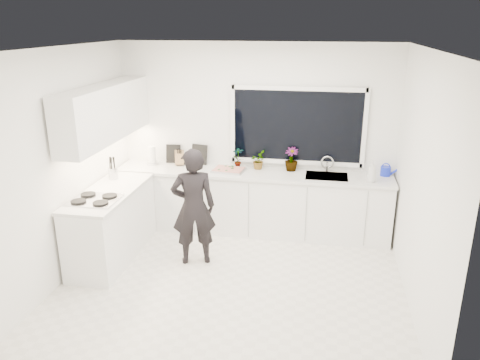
# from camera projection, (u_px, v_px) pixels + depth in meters

# --- Properties ---
(floor) EXTENTS (4.00, 3.50, 0.02)m
(floor) POSITION_uv_depth(u_px,v_px,m) (233.00, 282.00, 5.62)
(floor) COLOR beige
(floor) RESTS_ON ground
(wall_back) EXTENTS (4.00, 0.02, 2.70)m
(wall_back) POSITION_uv_depth(u_px,v_px,m) (256.00, 137.00, 6.82)
(wall_back) COLOR white
(wall_back) RESTS_ON ground
(wall_left) EXTENTS (0.02, 3.50, 2.70)m
(wall_left) POSITION_uv_depth(u_px,v_px,m) (66.00, 165.00, 5.52)
(wall_left) COLOR white
(wall_left) RESTS_ON ground
(wall_right) EXTENTS (0.02, 3.50, 2.70)m
(wall_right) POSITION_uv_depth(u_px,v_px,m) (422.00, 185.00, 4.84)
(wall_right) COLOR white
(wall_right) RESTS_ON ground
(ceiling) EXTENTS (4.00, 3.50, 0.02)m
(ceiling) POSITION_uv_depth(u_px,v_px,m) (231.00, 47.00, 4.74)
(ceiling) COLOR white
(ceiling) RESTS_ON wall_back
(window) EXTENTS (1.80, 0.02, 1.00)m
(window) POSITION_uv_depth(u_px,v_px,m) (297.00, 126.00, 6.62)
(window) COLOR black
(window) RESTS_ON wall_back
(base_cabinets_back) EXTENTS (3.92, 0.58, 0.88)m
(base_cabinets_back) POSITION_uv_depth(u_px,v_px,m) (252.00, 203.00, 6.83)
(base_cabinets_back) COLOR white
(base_cabinets_back) RESTS_ON floor
(base_cabinets_left) EXTENTS (0.58, 1.60, 0.88)m
(base_cabinets_left) POSITION_uv_depth(u_px,v_px,m) (112.00, 225.00, 6.09)
(base_cabinets_left) COLOR white
(base_cabinets_left) RESTS_ON floor
(countertop_back) EXTENTS (3.94, 0.62, 0.04)m
(countertop_back) POSITION_uv_depth(u_px,v_px,m) (252.00, 173.00, 6.67)
(countertop_back) COLOR silver
(countertop_back) RESTS_ON base_cabinets_back
(countertop_left) EXTENTS (0.62, 1.60, 0.04)m
(countertop_left) POSITION_uv_depth(u_px,v_px,m) (109.00, 192.00, 5.94)
(countertop_left) COLOR silver
(countertop_left) RESTS_ON base_cabinets_left
(upper_cabinets) EXTENTS (0.34, 2.10, 0.70)m
(upper_cabinets) POSITION_uv_depth(u_px,v_px,m) (105.00, 113.00, 5.98)
(upper_cabinets) COLOR white
(upper_cabinets) RESTS_ON wall_left
(sink) EXTENTS (0.58, 0.42, 0.14)m
(sink) POSITION_uv_depth(u_px,v_px,m) (326.00, 179.00, 6.51)
(sink) COLOR silver
(sink) RESTS_ON countertop_back
(faucet) EXTENTS (0.03, 0.03, 0.22)m
(faucet) POSITION_uv_depth(u_px,v_px,m) (327.00, 164.00, 6.64)
(faucet) COLOR silver
(faucet) RESTS_ON countertop_back
(stovetop) EXTENTS (0.56, 0.48, 0.03)m
(stovetop) POSITION_uv_depth(u_px,v_px,m) (94.00, 199.00, 5.60)
(stovetop) COLOR black
(stovetop) RESTS_ON countertop_left
(person) EXTENTS (0.64, 0.52, 1.52)m
(person) POSITION_uv_depth(u_px,v_px,m) (193.00, 207.00, 5.84)
(person) COLOR black
(person) RESTS_ON floor
(pizza_tray) EXTENTS (0.49, 0.38, 0.03)m
(pizza_tray) POSITION_uv_depth(u_px,v_px,m) (229.00, 170.00, 6.70)
(pizza_tray) COLOR #B5B5BA
(pizza_tray) RESTS_ON countertop_back
(pizza) EXTENTS (0.44, 0.34, 0.01)m
(pizza) POSITION_uv_depth(u_px,v_px,m) (229.00, 169.00, 6.69)
(pizza) COLOR #A9161D
(pizza) RESTS_ON pizza_tray
(watering_can) EXTENTS (0.17, 0.17, 0.13)m
(watering_can) POSITION_uv_depth(u_px,v_px,m) (385.00, 171.00, 6.49)
(watering_can) COLOR #1629D3
(watering_can) RESTS_ON countertop_back
(paper_towel_roll) EXTENTS (0.11, 0.11, 0.26)m
(paper_towel_roll) POSITION_uv_depth(u_px,v_px,m) (152.00, 156.00, 6.98)
(paper_towel_roll) COLOR white
(paper_towel_roll) RESTS_ON countertop_back
(knife_block) EXTENTS (0.15, 0.13, 0.22)m
(knife_block) POSITION_uv_depth(u_px,v_px,m) (180.00, 158.00, 6.96)
(knife_block) COLOR brown
(knife_block) RESTS_ON countertop_back
(utensil_crock) EXTENTS (0.16, 0.16, 0.16)m
(utensil_crock) POSITION_uv_depth(u_px,v_px,m) (113.00, 173.00, 6.35)
(utensil_crock) COLOR silver
(utensil_crock) RESTS_ON countertop_left
(picture_frame_large) EXTENTS (0.22, 0.04, 0.28)m
(picture_frame_large) POSITION_uv_depth(u_px,v_px,m) (173.00, 154.00, 7.06)
(picture_frame_large) COLOR black
(picture_frame_large) RESTS_ON countertop_back
(picture_frame_small) EXTENTS (0.25, 0.07, 0.30)m
(picture_frame_small) POSITION_uv_depth(u_px,v_px,m) (199.00, 154.00, 6.99)
(picture_frame_small) COLOR black
(picture_frame_small) RESTS_ON countertop_back
(herb_plants) EXTENTS (0.97, 0.25, 0.34)m
(herb_plants) POSITION_uv_depth(u_px,v_px,m) (268.00, 159.00, 6.74)
(herb_plants) COLOR #26662D
(herb_plants) RESTS_ON countertop_back
(soap_bottles) EXTENTS (0.15, 0.15, 0.31)m
(soap_bottles) POSITION_uv_depth(u_px,v_px,m) (372.00, 172.00, 6.21)
(soap_bottles) COLOR #D8BF66
(soap_bottles) RESTS_ON countertop_back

